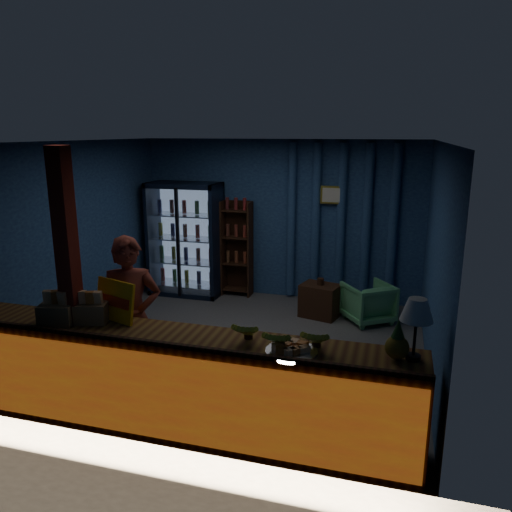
# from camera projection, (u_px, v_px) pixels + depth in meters

# --- Properties ---
(ground) EXTENTS (4.60, 4.60, 0.00)m
(ground) POSITION_uv_depth(u_px,v_px,m) (240.00, 347.00, 6.48)
(ground) COLOR #515154
(ground) RESTS_ON ground
(room_walls) EXTENTS (4.60, 4.60, 4.60)m
(room_walls) POSITION_uv_depth(u_px,v_px,m) (239.00, 228.00, 6.09)
(room_walls) COLOR navy
(room_walls) RESTS_ON ground
(counter) EXTENTS (4.40, 0.57, 0.99)m
(counter) POSITION_uv_depth(u_px,v_px,m) (176.00, 382.00, 4.58)
(counter) COLOR brown
(counter) RESTS_ON ground
(support_post) EXTENTS (0.16, 0.16, 2.60)m
(support_post) POSITION_uv_depth(u_px,v_px,m) (70.00, 287.00, 4.67)
(support_post) COLOR maroon
(support_post) RESTS_ON ground
(beverage_cooler) EXTENTS (1.20, 0.62, 1.90)m
(beverage_cooler) POSITION_uv_depth(u_px,v_px,m) (187.00, 239.00, 8.45)
(beverage_cooler) COLOR black
(beverage_cooler) RESTS_ON ground
(bottle_shelf) EXTENTS (0.50, 0.28, 1.60)m
(bottle_shelf) POSITION_uv_depth(u_px,v_px,m) (237.00, 249.00, 8.39)
(bottle_shelf) COLOR #3D1D13
(bottle_shelf) RESTS_ON ground
(curtain_folds) EXTENTS (1.74, 0.14, 2.50)m
(curtain_folds) POSITION_uv_depth(u_px,v_px,m) (341.00, 223.00, 7.89)
(curtain_folds) COLOR navy
(curtain_folds) RESTS_ON room_walls
(framed_picture) EXTENTS (0.36, 0.04, 0.28)m
(framed_picture) POSITION_uv_depth(u_px,v_px,m) (332.00, 195.00, 7.78)
(framed_picture) COLOR gold
(framed_picture) RESTS_ON room_walls
(shopkeeper) EXTENTS (0.74, 0.62, 1.71)m
(shopkeeper) POSITION_uv_depth(u_px,v_px,m) (131.00, 318.00, 5.10)
(shopkeeper) COLOR maroon
(shopkeeper) RESTS_ON ground
(green_chair) EXTENTS (0.88, 0.88, 0.58)m
(green_chair) POSITION_uv_depth(u_px,v_px,m) (368.00, 302.00, 7.27)
(green_chair) COLOR #59B372
(green_chair) RESTS_ON ground
(side_table) EXTENTS (0.63, 0.52, 0.60)m
(side_table) POSITION_uv_depth(u_px,v_px,m) (320.00, 300.00, 7.48)
(side_table) COLOR #3D1D13
(side_table) RESTS_ON ground
(yellow_sign) EXTENTS (0.50, 0.25, 0.39)m
(yellow_sign) POSITION_uv_depth(u_px,v_px,m) (115.00, 301.00, 4.76)
(yellow_sign) COLOR #FFAD0D
(yellow_sign) RESTS_ON counter
(snack_box_left) EXTENTS (0.36, 0.32, 0.32)m
(snack_box_left) POSITION_uv_depth(u_px,v_px,m) (58.00, 312.00, 4.69)
(snack_box_left) COLOR olive
(snack_box_left) RESTS_ON counter
(snack_box_centre) EXTENTS (0.35, 0.31, 0.31)m
(snack_box_centre) POSITION_uv_depth(u_px,v_px,m) (92.00, 310.00, 4.75)
(snack_box_centre) COLOR olive
(snack_box_centre) RESTS_ON counter
(pastry_tray) EXTENTS (0.44, 0.44, 0.07)m
(pastry_tray) POSITION_uv_depth(u_px,v_px,m) (292.00, 350.00, 4.09)
(pastry_tray) COLOR silver
(pastry_tray) RESTS_ON counter
(banana_bunches) EXTENTS (0.87, 0.32, 0.19)m
(banana_bunches) POSITION_uv_depth(u_px,v_px,m) (280.00, 335.00, 4.20)
(banana_bunches) COLOR gold
(banana_bunches) RESTS_ON counter
(table_lamp) EXTENTS (0.26, 0.26, 0.51)m
(table_lamp) POSITION_uv_depth(u_px,v_px,m) (417.00, 312.00, 3.88)
(table_lamp) COLOR black
(table_lamp) RESTS_ON counter
(pineapple) EXTENTS (0.19, 0.19, 0.33)m
(pineapple) POSITION_uv_depth(u_px,v_px,m) (397.00, 344.00, 3.94)
(pineapple) COLOR olive
(pineapple) RESTS_ON counter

